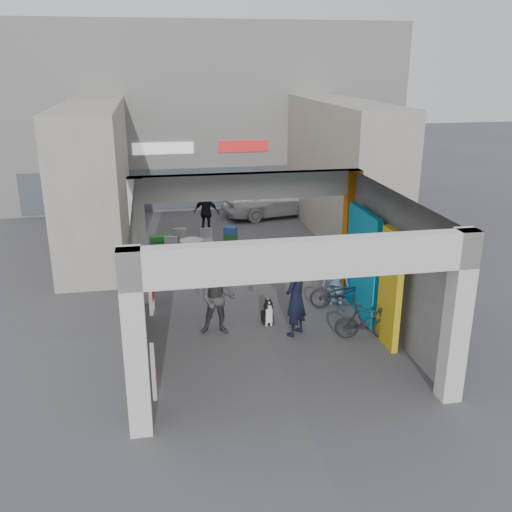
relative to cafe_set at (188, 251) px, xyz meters
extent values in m
plane|color=#4F4F54|center=(1.53, -5.12, -0.35)|extent=(90.00, 90.00, 0.00)
cube|color=silver|center=(-1.47, -9.12, 1.40)|extent=(0.40, 0.40, 3.50)
cube|color=silver|center=(-1.47, -3.12, 1.40)|extent=(0.40, 0.40, 3.50)
cube|color=silver|center=(4.53, -9.12, 1.40)|extent=(0.40, 0.40, 3.50)
cube|color=orange|center=(4.53, -3.12, 1.40)|extent=(0.40, 0.40, 3.50)
plane|color=silver|center=(-1.47, -6.12, 1.40)|extent=(0.00, 6.40, 6.40)
plane|color=#949398|center=(4.53, -6.12, 1.40)|extent=(0.00, 6.40, 6.40)
cube|color=#0C93C9|center=(4.23, -4.92, 1.05)|extent=(0.15, 2.00, 2.80)
cube|color=yellow|center=(4.23, -6.72, 1.05)|extent=(0.15, 1.00, 2.80)
plane|color=silver|center=(1.53, -6.12, 3.15)|extent=(6.40, 6.40, 0.00)
cube|color=silver|center=(1.53, -3.07, 2.80)|extent=(6.40, 0.30, 0.70)
cube|color=silver|center=(1.53, -9.17, 2.80)|extent=(6.40, 0.30, 0.70)
cube|color=white|center=(1.53, -2.90, 2.75)|extent=(4.20, 0.05, 0.55)
cube|color=white|center=(1.53, 8.88, 3.65)|extent=(18.00, 4.00, 8.00)
cube|color=#515966|center=(1.53, 6.83, 0.65)|extent=(16.20, 0.06, 1.80)
cube|color=white|center=(-0.47, 6.84, 2.45)|extent=(2.60, 0.06, 0.50)
cube|color=red|center=(3.03, 6.84, 2.45)|extent=(2.20, 0.06, 0.50)
cube|color=#AFA391|center=(-2.97, 2.38, 2.15)|extent=(2.00, 9.00, 5.00)
cube|color=#AFA391|center=(6.03, 2.38, 2.15)|extent=(2.00, 9.00, 5.00)
cylinder|color=gray|center=(0.07, -2.76, 0.06)|extent=(0.09, 0.09, 0.82)
cylinder|color=gray|center=(1.64, -2.90, 0.07)|extent=(0.09, 0.09, 0.84)
cylinder|color=gray|center=(3.08, -2.73, 0.11)|extent=(0.09, 0.09, 0.92)
cube|color=white|center=(-1.22, -7.91, 0.15)|extent=(0.09, 0.55, 1.00)
cube|color=red|center=(-1.18, -7.91, 0.20)|extent=(0.05, 0.39, 0.40)
cube|color=white|center=(-1.22, -3.86, 0.15)|extent=(0.13, 0.56, 1.00)
cube|color=red|center=(-1.18, -3.86, 0.20)|extent=(0.08, 0.39, 0.40)
cylinder|color=#B5B6BB|center=(0.13, -0.32, 0.05)|extent=(0.07, 0.07, 0.81)
cylinder|color=#B5B6BB|center=(0.13, -0.32, -0.34)|extent=(0.49, 0.49, 0.02)
cylinder|color=#B5B6BB|center=(0.13, -0.32, 0.45)|extent=(0.78, 0.78, 0.06)
cube|color=#B5B6BB|center=(-0.54, -0.54, -0.10)|extent=(0.43, 0.43, 0.50)
cube|color=#B5B6BB|center=(-0.54, -0.34, 0.40)|extent=(0.43, 0.06, 0.50)
cube|color=#B5B6BB|center=(0.69, 0.24, -0.10)|extent=(0.43, 0.43, 0.50)
cube|color=#B5B6BB|center=(0.69, 0.45, 0.40)|extent=(0.43, 0.06, 0.50)
cube|color=#B5B6BB|center=(-0.20, 0.36, -0.10)|extent=(0.43, 0.43, 0.50)
cube|color=#B5B6BB|center=(-0.20, 0.56, 0.40)|extent=(0.43, 0.06, 0.50)
cube|color=black|center=(-0.74, 0.41, -0.21)|extent=(1.18, 0.59, 0.29)
cube|color=#1C621C|center=(-0.74, 0.27, -0.06)|extent=(0.98, 0.34, 0.18)
cube|color=#1C621C|center=(-0.74, 0.41, 0.14)|extent=(0.98, 0.34, 0.18)
cube|color=#1C621C|center=(-0.74, 0.56, 0.33)|extent=(0.98, 0.34, 0.18)
cube|color=#1C621C|center=(1.72, 1.98, -0.21)|extent=(0.55, 0.50, 0.28)
cube|color=#274C91|center=(1.72, 1.98, 0.07)|extent=(0.55, 0.50, 0.28)
cube|color=black|center=(1.68, -5.07, -0.22)|extent=(0.26, 0.35, 0.26)
cube|color=black|center=(1.68, -5.21, -0.02)|extent=(0.21, 0.18, 0.40)
cube|color=white|center=(1.68, -5.31, -0.07)|extent=(0.17, 0.03, 0.37)
cylinder|color=white|center=(1.62, -5.29, -0.20)|extent=(0.05, 0.05, 0.31)
cylinder|color=white|center=(1.74, -5.29, -0.20)|extent=(0.05, 0.05, 0.31)
sphere|color=black|center=(1.68, -5.24, 0.22)|extent=(0.21, 0.21, 0.21)
cube|color=white|center=(1.68, -5.35, 0.20)|extent=(0.09, 0.13, 0.07)
cone|color=black|center=(1.62, -5.19, 0.32)|extent=(0.08, 0.08, 0.09)
cone|color=black|center=(1.73, -5.19, 0.32)|extent=(0.08, 0.08, 0.09)
imported|color=black|center=(2.22, -5.86, 0.60)|extent=(0.82, 0.81, 1.90)
imported|color=#3D3D40|center=(0.37, -5.45, 0.55)|extent=(0.98, 0.82, 1.81)
imported|color=#51769E|center=(3.78, -4.14, 0.39)|extent=(0.79, 0.57, 1.49)
imported|color=black|center=(0.96, 3.14, 0.49)|extent=(1.07, 0.78, 1.69)
imported|color=black|center=(3.83, -4.63, 0.10)|extent=(1.83, 1.03, 0.91)
imported|color=black|center=(3.83, -6.40, 0.09)|extent=(1.54, 0.75, 0.89)
imported|color=silver|center=(4.10, 5.28, 0.40)|extent=(4.67, 2.57, 1.50)
camera|label=1|loc=(-1.02, -18.11, 6.03)|focal=40.00mm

